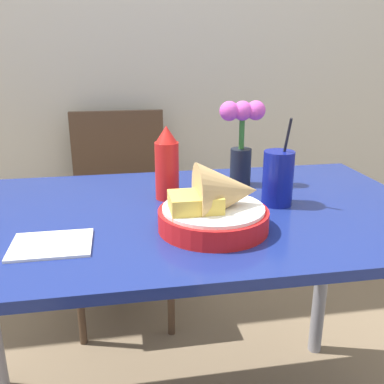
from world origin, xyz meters
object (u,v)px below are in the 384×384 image
chair_far_window (121,197)px  food_basket (218,206)px  flower_vase (242,136)px  ketchup_bottle (167,164)px  drink_cup (278,180)px

chair_far_window → food_basket: (0.21, -0.91, 0.28)m
food_basket → flower_vase: bearing=65.5°
ketchup_bottle → flower_vase: bearing=19.9°
chair_far_window → food_basket: 0.98m
food_basket → drink_cup: bearing=35.0°
flower_vase → chair_far_window: bearing=120.8°
chair_far_window → drink_cup: (0.40, -0.78, 0.29)m
drink_cup → flower_vase: flower_vase is taller
food_basket → flower_vase: 0.36m
flower_vase → food_basket: bearing=-114.5°
chair_far_window → ketchup_bottle: (0.13, -0.68, 0.32)m
food_basket → ketchup_bottle: (-0.09, 0.23, 0.04)m
flower_vase → ketchup_bottle: bearing=-160.1°
ketchup_bottle → chair_far_window: bearing=100.6°
chair_far_window → drink_cup: bearing=-62.5°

